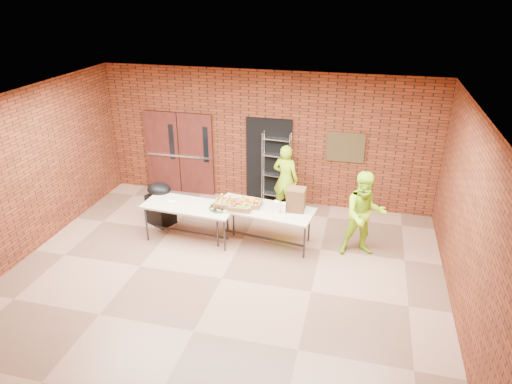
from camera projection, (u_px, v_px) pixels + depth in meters
The scene contains 19 objects.
room at pixel (219, 201), 7.75m from camera, with size 8.08×7.08×3.28m.
double_doors at pixel (180, 153), 11.49m from camera, with size 1.78×0.12×2.10m.
dark_doorway at pixel (269, 161), 11.00m from camera, with size 1.10×0.06×2.10m, color black.
bronze_plaque at pixel (346, 147), 10.39m from camera, with size 0.85×0.04×0.70m, color #3A2E17.
wire_rack at pixel (276, 169), 10.89m from camera, with size 0.67×0.22×1.82m, color #BBBBC2, non-canonical shape.
table_left at pixel (189, 208), 9.45m from camera, with size 1.97×0.93×0.79m.
table_right at pixel (264, 211), 9.22m from camera, with size 2.10×1.10×0.82m.
basket_bananas at pixel (226, 203), 9.27m from camera, with size 0.46×0.36×0.14m.
basket_oranges at pixel (250, 203), 9.28m from camera, with size 0.44×0.34×0.14m.
basket_apples at pixel (241, 206), 9.14m from camera, with size 0.46×0.36×0.14m.
muffin_tray at pixel (220, 206), 9.25m from camera, with size 0.44×0.44×0.11m.
napkin_box at pixel (172, 202), 9.46m from camera, with size 0.16×0.11×0.05m, color white.
coffee_dispenser at pixel (296, 199), 9.03m from camera, with size 0.36×0.32×0.47m, color brown.
cup_stack_front at pixel (277, 208), 8.94m from camera, with size 0.09×0.09×0.26m, color white.
cup_stack_mid at pixel (284, 208), 8.94m from camera, with size 0.08×0.08×0.24m, color white.
cup_stack_back at pixel (275, 206), 9.06m from camera, with size 0.07×0.07×0.22m, color white.
covered_grill at pixel (160, 203), 10.16m from camera, with size 0.68×0.63×0.98m.
volunteer_woman at pixel (285, 179), 10.56m from camera, with size 0.60×0.39×1.65m, color #A2E018.
volunteer_man at pixel (364, 214), 8.85m from camera, with size 0.85×0.66×1.75m, color #A2E018.
Camera 1 is at (2.29, -6.61, 4.98)m, focal length 32.00 mm.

